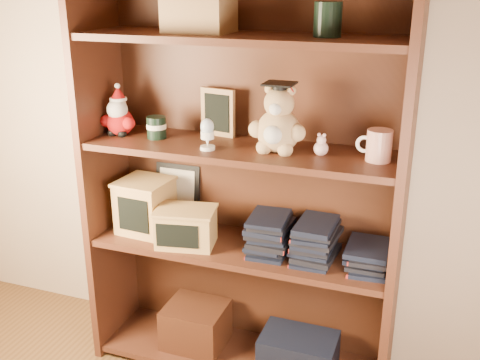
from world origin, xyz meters
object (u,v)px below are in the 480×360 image
object	(u,v)px
bookcase	(244,186)
grad_teddy_bear	(278,125)
teacher_mug	(378,145)
treats_box	(145,205)

from	to	relation	value
bookcase	grad_teddy_bear	bearing A→B (deg)	-21.59
teacher_mug	bookcase	bearing A→B (deg)	174.16
grad_teddy_bear	teacher_mug	bearing A→B (deg)	1.25
teacher_mug	treats_box	xyz separation A→B (m)	(-0.90, -0.00, -0.34)
bookcase	treats_box	bearing A→B (deg)	-172.80
teacher_mug	treats_box	distance (m)	0.97
bookcase	teacher_mug	size ratio (longest dim) A/B	13.20
bookcase	treats_box	world-z (taller)	bookcase
treats_box	teacher_mug	bearing A→B (deg)	0.06
bookcase	treats_box	distance (m)	0.43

